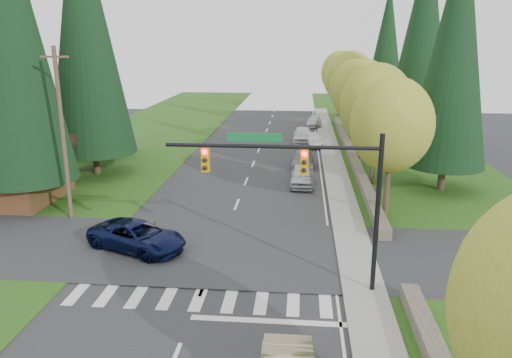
# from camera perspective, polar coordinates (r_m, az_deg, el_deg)

# --- Properties ---
(ground) EXTENTS (120.00, 120.00, 0.00)m
(ground) POSITION_cam_1_polar(r_m,az_deg,el_deg) (18.59, -8.69, -18.23)
(ground) COLOR #28282B
(ground) RESTS_ON ground
(grass_east) EXTENTS (14.00, 110.00, 0.06)m
(grass_east) POSITION_cam_1_polar(r_m,az_deg,el_deg) (37.49, 18.84, -1.12)
(grass_east) COLOR #1A4C14
(grass_east) RESTS_ON ground
(grass_west) EXTENTS (14.00, 110.00, 0.06)m
(grass_west) POSITION_cam_1_polar(r_m,az_deg,el_deg) (40.20, -20.05, -0.13)
(grass_west) COLOR #1A4C14
(grass_west) RESTS_ON ground
(cross_street) EXTENTS (120.00, 8.00, 0.10)m
(cross_street) POSITION_cam_1_polar(r_m,az_deg,el_deg) (25.46, -4.40, -8.27)
(cross_street) COLOR #28282B
(cross_street) RESTS_ON ground
(sidewalk_east) EXTENTS (1.80, 80.00, 0.13)m
(sidewalk_east) POSITION_cam_1_polar(r_m,az_deg,el_deg) (38.43, 9.31, -0.01)
(sidewalk_east) COLOR gray
(sidewalk_east) RESTS_ON ground
(curb_east) EXTENTS (0.20, 80.00, 0.13)m
(curb_east) POSITION_cam_1_polar(r_m,az_deg,el_deg) (38.37, 8.04, 0.02)
(curb_east) COLOR gray
(curb_east) RESTS_ON ground
(stone_wall_north) EXTENTS (0.70, 40.00, 0.70)m
(stone_wall_north) POSITION_cam_1_polar(r_m,az_deg,el_deg) (46.24, 10.78, 2.94)
(stone_wall_north) COLOR #4C4438
(stone_wall_north) RESTS_ON ground
(traffic_signal) EXTENTS (8.70, 0.37, 6.80)m
(traffic_signal) POSITION_cam_1_polar(r_m,az_deg,el_deg) (20.14, 5.97, 0.25)
(traffic_signal) COLOR black
(traffic_signal) RESTS_ON ground
(brown_building) EXTENTS (8.40, 8.40, 5.40)m
(brown_building) POSITION_cam_1_polar(r_m,az_deg,el_deg) (36.19, -26.68, 2.55)
(brown_building) COLOR #4C2D19
(brown_building) RESTS_ON ground
(utility_pole) EXTENTS (1.60, 0.24, 10.00)m
(utility_pole) POSITION_cam_1_polar(r_m,az_deg,el_deg) (30.58, -21.22, 4.87)
(utility_pole) COLOR #473828
(utility_pole) RESTS_ON ground
(decid_tree_0) EXTENTS (4.80, 4.80, 8.37)m
(decid_tree_0) POSITION_cam_1_polar(r_m,az_deg,el_deg) (29.76, 15.23, 6.00)
(decid_tree_0) COLOR #38281C
(decid_tree_0) RESTS_ON ground
(decid_tree_1) EXTENTS (5.20, 5.20, 8.80)m
(decid_tree_1) POSITION_cam_1_polar(r_m,az_deg,el_deg) (36.59, 13.60, 8.14)
(decid_tree_1) COLOR #38281C
(decid_tree_1) RESTS_ON ground
(decid_tree_2) EXTENTS (5.00, 5.00, 8.82)m
(decid_tree_2) POSITION_cam_1_polar(r_m,az_deg,el_deg) (43.45, 12.06, 9.53)
(decid_tree_2) COLOR #38281C
(decid_tree_2) RESTS_ON ground
(decid_tree_3) EXTENTS (5.00, 5.00, 8.55)m
(decid_tree_3) POSITION_cam_1_polar(r_m,az_deg,el_deg) (50.41, 11.27, 10.08)
(decid_tree_3) COLOR #38281C
(decid_tree_3) RESTS_ON ground
(decid_tree_4) EXTENTS (5.40, 5.40, 9.18)m
(decid_tree_4) POSITION_cam_1_polar(r_m,az_deg,el_deg) (57.33, 10.69, 11.15)
(decid_tree_4) COLOR #38281C
(decid_tree_4) RESTS_ON ground
(decid_tree_5) EXTENTS (4.80, 4.80, 8.30)m
(decid_tree_5) POSITION_cam_1_polar(r_m,az_deg,el_deg) (64.30, 9.93, 11.17)
(decid_tree_5) COLOR #38281C
(decid_tree_5) RESTS_ON ground
(decid_tree_6) EXTENTS (5.20, 5.20, 8.86)m
(decid_tree_6) POSITION_cam_1_polar(r_m,az_deg,el_deg) (71.25, 9.59, 11.87)
(decid_tree_6) COLOR #38281C
(decid_tree_6) RESTS_ON ground
(conifer_w_a) EXTENTS (6.12, 6.12, 19.80)m
(conifer_w_a) POSITION_cam_1_polar(r_m,az_deg,el_deg) (33.58, -26.21, 14.95)
(conifer_w_a) COLOR #38281C
(conifer_w_a) RESTS_ON ground
(conifer_w_b) EXTENTS (5.44, 5.44, 17.80)m
(conifer_w_b) POSITION_cam_1_polar(r_m,az_deg,el_deg) (38.55, -26.86, 13.27)
(conifer_w_b) COLOR #38281C
(conifer_w_b) RESTS_ON ground
(conifer_w_c) EXTENTS (6.46, 6.46, 20.80)m
(conifer_w_c) POSITION_cam_1_polar(r_m,az_deg,el_deg) (40.28, -19.03, 16.25)
(conifer_w_c) COLOR #38281C
(conifer_w_c) RESTS_ON ground
(conifer_w_e) EXTENTS (5.78, 5.78, 18.80)m
(conifer_w_e) POSITION_cam_1_polar(r_m,az_deg,el_deg) (46.57, -18.19, 14.89)
(conifer_w_e) COLOR #38281C
(conifer_w_e) RESTS_ON ground
(conifer_e_a) EXTENTS (5.44, 5.44, 17.80)m
(conifer_e_a) POSITION_cam_1_polar(r_m,az_deg,el_deg) (36.32, 21.80, 13.77)
(conifer_e_a) COLOR #38281C
(conifer_e_a) RESTS_ON ground
(conifer_e_b) EXTENTS (6.12, 6.12, 19.80)m
(conifer_e_b) POSITION_cam_1_polar(r_m,az_deg,el_deg) (50.14, 18.55, 15.44)
(conifer_e_b) COLOR #38281C
(conifer_e_b) RESTS_ON ground
(conifer_e_c) EXTENTS (5.10, 5.10, 16.80)m
(conifer_e_c) POSITION_cam_1_polar(r_m,az_deg,el_deg) (63.72, 14.69, 14.25)
(conifer_e_c) COLOR #38281C
(conifer_e_c) RESTS_ON ground
(suv_navy) EXTENTS (5.72, 4.28, 1.44)m
(suv_navy) POSITION_cam_1_polar(r_m,az_deg,el_deg) (26.07, -13.41, -6.37)
(suv_navy) COLOR #0B1237
(suv_navy) RESTS_ON ground
(parked_car_a) EXTENTS (1.77, 4.29, 1.45)m
(parked_car_a) POSITION_cam_1_polar(r_m,az_deg,el_deg) (36.54, 5.30, 0.39)
(parked_car_a) COLOR #BCBDC2
(parked_car_a) RESTS_ON ground
(parked_car_b) EXTENTS (1.81, 4.41, 1.28)m
(parked_car_b) POSITION_cam_1_polar(r_m,az_deg,el_deg) (41.70, 5.31, 2.18)
(parked_car_b) COLOR slate
(parked_car_b) RESTS_ON ground
(parked_car_c) EXTENTS (1.57, 4.01, 1.30)m
(parked_car_c) POSITION_cam_1_polar(r_m,az_deg,el_deg) (49.99, 6.71, 4.41)
(parked_car_c) COLOR #B7B7BC
(parked_car_c) RESTS_ON ground
(parked_car_d) EXTENTS (1.96, 4.77, 1.62)m
(parked_car_d) POSITION_cam_1_polar(r_m,az_deg,el_deg) (51.81, 5.35, 5.03)
(parked_car_d) COLOR silver
(parked_car_d) RESTS_ON ground
(parked_car_e) EXTENTS (2.08, 4.35, 1.22)m
(parked_car_e) POSITION_cam_1_polar(r_m,az_deg,el_deg) (61.88, 6.66, 6.54)
(parked_car_e) COLOR silver
(parked_car_e) RESTS_ON ground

